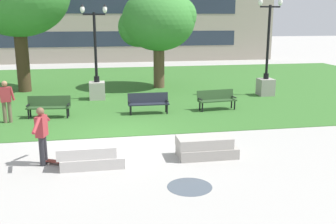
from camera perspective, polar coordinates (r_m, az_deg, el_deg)
The scene contains 15 objects.
ground_plane at distance 14.22m, azimuth -6.86°, elevation -3.64°, with size 140.00×140.00×0.00m, color #A3A09B.
grass_lawn at distance 23.95m, azimuth -8.31°, elevation 3.42°, with size 40.00×20.00×0.02m, color #336628.
concrete_block_center at distance 11.60m, azimuth -11.21°, elevation -6.24°, with size 1.88×0.90×0.64m.
concrete_block_left at distance 12.16m, azimuth 5.48°, elevation -5.09°, with size 1.83×0.90×0.64m.
person_skateboarder at distance 11.85m, azimuth -17.84°, elevation -2.84°, with size 0.34×1.50×1.71m.
skateboard at distance 12.01m, azimuth -15.83°, elevation -6.94°, with size 0.99×0.66×0.14m.
puddle at distance 10.16m, azimuth 3.15°, elevation -10.77°, with size 1.15×1.15×0.01m, color #47515B.
park_bench_near_left at distance 17.47m, azimuth -16.92°, elevation 0.93°, with size 1.84×0.69×0.90m.
park_bench_near_right at distance 17.41m, azimuth -2.87°, elevation 1.48°, with size 1.81×0.56×0.90m.
park_bench_far_left at distance 18.24m, azimuth 7.05°, elevation 1.95°, with size 1.85×0.74×0.90m.
lamp_post_left at distance 20.72m, azimuth -10.30°, elevation 4.53°, with size 1.32×0.80×4.81m.
lamp_post_right at distance 22.06m, azimuth 14.05°, elevation 5.07°, with size 1.32×0.80×5.19m.
tree_near_right at distance 23.65m, azimuth -1.50°, elevation 13.09°, with size 4.52×4.30×5.86m.
person_bystander_near_lawn at distance 17.05m, azimuth -22.46°, elevation 1.71°, with size 0.72×0.30×1.71m.
building_facade_distant at distance 38.12m, azimuth -8.33°, elevation 15.40°, with size 31.85×1.03×10.95m.
Camera 1 is at (-0.71, -13.57, 4.20)m, focal length 42.00 mm.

